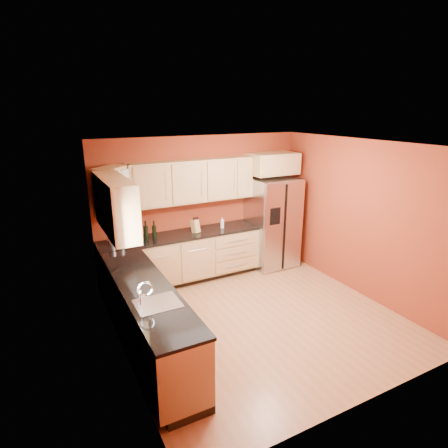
{
  "coord_description": "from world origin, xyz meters",
  "views": [
    {
      "loc": [
        -2.78,
        -4.24,
        3.07
      ],
      "look_at": [
        -0.1,
        0.9,
        1.26
      ],
      "focal_mm": 30.0,
      "sensor_mm": 36.0,
      "label": 1
    }
  ],
  "objects": [
    {
      "name": "corner_upper_cabinet",
      "position": [
        -1.67,
        1.67,
        1.83
      ],
      "size": [
        0.67,
        0.67,
        0.75
      ],
      "primitive_type": "cube",
      "rotation": [
        0.0,
        0.0,
        0.79
      ],
      "color": "#A88951",
      "rests_on": "wall_back"
    },
    {
      "name": "sink_faucet",
      "position": [
        -1.69,
        -0.5,
        1.07
      ],
      "size": [
        0.5,
        0.42,
        0.3
      ],
      "primitive_type": null,
      "color": "white",
      "rests_on": "countertop_left"
    },
    {
      "name": "refrigerator",
      "position": [
        1.35,
        1.62,
        0.89
      ],
      "size": [
        0.9,
        0.75,
        1.78
      ],
      "primitive_type": "cube",
      "color": "#B7B7BC",
      "rests_on": "floor"
    },
    {
      "name": "wine_bottle_a",
      "position": [
        -1.19,
        1.65,
        1.09
      ],
      "size": [
        0.09,
        0.09,
        0.35
      ],
      "primitive_type": null,
      "rotation": [
        0.0,
        0.0,
        0.17
      ],
      "color": "black",
      "rests_on": "countertop_back"
    },
    {
      "name": "wall_back",
      "position": [
        0.0,
        2.0,
        1.3
      ],
      "size": [
        4.0,
        0.04,
        2.6
      ],
      "primitive_type": "cube",
      "color": "maroon",
      "rests_on": "floor"
    },
    {
      "name": "window",
      "position": [
        -1.98,
        -0.5,
        1.55
      ],
      "size": [
        0.03,
        0.9,
        1.0
      ],
      "primitive_type": "cube",
      "color": "white",
      "rests_on": "wall_left"
    },
    {
      "name": "canister_right",
      "position": [
        -1.61,
        1.69,
        1.01
      ],
      "size": [
        0.12,
        0.12,
        0.19
      ],
      "primitive_type": "cylinder",
      "rotation": [
        0.0,
        0.0,
        -0.02
      ],
      "color": "#B7B7BC",
      "rests_on": "countertop_back"
    },
    {
      "name": "wall_right",
      "position": [
        2.0,
        0.0,
        1.3
      ],
      "size": [
        0.04,
        4.0,
        2.6
      ],
      "primitive_type": "cube",
      "color": "maroon",
      "rests_on": "floor"
    },
    {
      "name": "wine_bottle_b",
      "position": [
        -1.04,
        1.67,
        1.08
      ],
      "size": [
        0.08,
        0.08,
        0.32
      ],
      "primitive_type": null,
      "rotation": [
        0.0,
        0.0,
        -0.15
      ],
      "color": "black",
      "rests_on": "countertop_back"
    },
    {
      "name": "wall_front",
      "position": [
        0.0,
        -2.0,
        1.3
      ],
      "size": [
        4.0,
        0.04,
        2.6
      ],
      "primitive_type": "cube",
      "color": "maroon",
      "rests_on": "floor"
    },
    {
      "name": "ceiling",
      "position": [
        0.0,
        0.0,
        2.6
      ],
      "size": [
        4.0,
        4.0,
        0.0
      ],
      "primitive_type": "plane",
      "color": "white",
      "rests_on": "wall_back"
    },
    {
      "name": "upper_cabinets_back",
      "position": [
        -0.25,
        1.83,
        1.83
      ],
      "size": [
        2.3,
        0.33,
        0.75
      ],
      "primitive_type": "cube",
      "color": "#A88951",
      "rests_on": "wall_back"
    },
    {
      "name": "upper_cabinets_left",
      "position": [
        -1.83,
        0.72,
        1.83
      ],
      "size": [
        0.33,
        1.35,
        0.75
      ],
      "primitive_type": "cube",
      "color": "#A88951",
      "rests_on": "wall_left"
    },
    {
      "name": "base_cabinets_left",
      "position": [
        -1.7,
        0.0,
        0.44
      ],
      "size": [
        0.6,
        2.8,
        0.88
      ],
      "primitive_type": "cube",
      "color": "#A88951",
      "rests_on": "floor"
    },
    {
      "name": "floor",
      "position": [
        0.0,
        0.0,
        0.0
      ],
      "size": [
        4.0,
        4.0,
        0.0
      ],
      "primitive_type": "plane",
      "color": "#9D673C",
      "rests_on": "ground"
    },
    {
      "name": "countertop_back",
      "position": [
        -0.55,
        1.69,
        0.9
      ],
      "size": [
        2.9,
        0.62,
        0.04
      ],
      "primitive_type": "cube",
      "color": "black",
      "rests_on": "base_cabinets_back"
    },
    {
      "name": "soap_dispenser",
      "position": [
        0.26,
        1.67,
        1.02
      ],
      "size": [
        0.08,
        0.08,
        0.2
      ],
      "primitive_type": "cylinder",
      "rotation": [
        0.0,
        0.0,
        0.28
      ],
      "color": "white",
      "rests_on": "countertop_back"
    },
    {
      "name": "countertop_left",
      "position": [
        -1.69,
        0.0,
        0.9
      ],
      "size": [
        0.62,
        2.8,
        0.04
      ],
      "primitive_type": "cube",
      "color": "black",
      "rests_on": "base_cabinets_left"
    },
    {
      "name": "knife_block",
      "position": [
        -0.29,
        1.66,
        1.04
      ],
      "size": [
        0.15,
        0.15,
        0.24
      ],
      "primitive_type": "cube",
      "rotation": [
        0.0,
        0.0,
        0.41
      ],
      "color": "tan",
      "rests_on": "countertop_back"
    },
    {
      "name": "over_fridge_cabinet",
      "position": [
        1.35,
        1.7,
        2.05
      ],
      "size": [
        0.92,
        0.6,
        0.4
      ],
      "primitive_type": "cube",
      "color": "#A88951",
      "rests_on": "wall_back"
    },
    {
      "name": "base_cabinets_back",
      "position": [
        -0.55,
        1.7,
        0.44
      ],
      "size": [
        2.9,
        0.6,
        0.88
      ],
      "primitive_type": "cube",
      "color": "#A88951",
      "rests_on": "floor"
    },
    {
      "name": "wall_left",
      "position": [
        -2.0,
        0.0,
        1.3
      ],
      "size": [
        0.04,
        4.0,
        2.6
      ],
      "primitive_type": "cube",
      "color": "maroon",
      "rests_on": "floor"
    },
    {
      "name": "canister_left",
      "position": [
        -1.75,
        1.73,
        1.02
      ],
      "size": [
        0.14,
        0.14,
        0.2
      ],
      "primitive_type": "cylinder",
      "rotation": [
        0.0,
        0.0,
        -0.13
      ],
      "color": "#B7B7BC",
      "rests_on": "countertop_back"
    }
  ]
}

